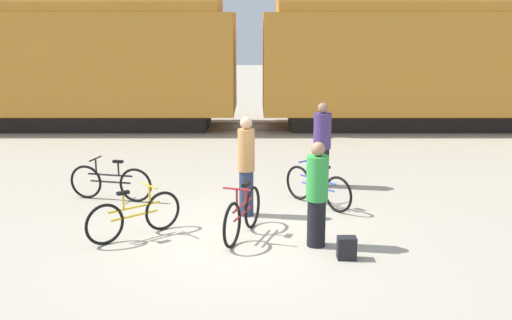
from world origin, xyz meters
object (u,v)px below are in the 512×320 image
Objects in this scene: bicycle_maroon at (245,215)px; person_in_purple at (325,145)px; person_in_tan at (249,166)px; person_in_green at (320,195)px; bicycle_black at (113,182)px; bicycle_yellow at (137,216)px; freight_train at (252,45)px; bicycle_blue at (320,187)px; backpack at (349,248)px.

bicycle_maroon is 0.90× the size of person_in_purple.
person_in_tan is (-1.57, -1.98, 0.03)m from person_in_purple.
person_in_green is at bearing 0.69° from person_in_tan.
bicycle_maroon reaches higher than bicycle_black.
freight_train is at bearing 80.60° from bicycle_yellow.
bicycle_blue is at bearing 28.63° from bicycle_yellow.
person_in_tan is at bearing 87.85° from bicycle_maroon.
backpack is at bearing -30.65° from bicycle_maroon.
backpack is at bearing -82.18° from freight_train.
person_in_tan is 5.33× the size of backpack.
person_in_purple is at bearing 106.10° from person_in_tan.
bicycle_black is (-2.64, -8.46, -2.35)m from freight_train.
person_in_green is (1.17, -10.94, -1.87)m from freight_train.
freight_train reaches higher than bicycle_yellow.
bicycle_yellow is at bearing 164.40° from backpack.
bicycle_maroon is at bearing 149.35° from backpack.
person_in_purple is (1.62, 3.13, 0.51)m from bicycle_maroon.
person_in_purple reaches higher than bicycle_blue.
bicycle_black is 4.57m from person_in_green.
person_in_purple reaches higher than person_in_green.
bicycle_blue is at bearing -7.67° from person_in_green.
person_in_purple is at bearing 89.27° from backpack.
bicycle_black is 1.05× the size of bicycle_maroon.
bicycle_maroon reaches higher than bicycle_blue.
person_in_green is at bearing -7.56° from bicycle_yellow.
backpack is (3.32, -0.93, -0.19)m from bicycle_yellow.
person_in_tan is at bearing 126.29° from backpack.
bicycle_maroon is at bearing -0.03° from bicycle_yellow.
bicycle_yellow is 0.98× the size of bicycle_blue.
person_in_purple is at bearing 42.81° from bicycle_yellow.
person_in_purple reaches higher than bicycle_yellow.
bicycle_blue is 2.66m from backpack.
bicycle_yellow is 0.79× the size of bicycle_black.
freight_train is 34.53× the size of bicycle_blue.
bicycle_black is at bearing -52.79° from person_in_purple.
bicycle_blue is at bearing 77.65° from person_in_tan.
person_in_purple is (3.37, 3.12, 0.54)m from bicycle_yellow.
bicycle_blue is 0.76× the size of person_in_tan.
bicycle_black is 0.95× the size of person_in_purple.
bicycle_maroon is at bearing 70.22° from person_in_green.
person_in_green is at bearing -83.88° from freight_train.
freight_train reaches higher than backpack.
bicycle_yellow is 2.27m from bicycle_black.
person_in_tan is at bearing -156.89° from bicycle_blue.
person_in_green reaches higher than bicycle_black.
person_in_purple is 5.29× the size of backpack.
person_in_purple is at bearing 62.67° from bicycle_maroon.
bicycle_black is at bearing 174.85° from bicycle_blue.
bicycle_yellow is at bearing -23.69° from person_in_purple.
person_in_tan reaches higher than bicycle_maroon.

